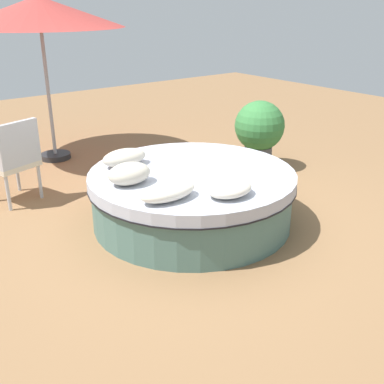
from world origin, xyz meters
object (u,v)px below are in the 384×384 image
object	(u,v)px
patio_chair	(14,157)
planter	(259,130)
throw_pillow_3	(229,188)
patio_umbrella	(39,13)
throw_pillow_2	(168,191)
round_bed	(192,196)
throw_pillow_0	(124,157)
throw_pillow_1	(129,173)

from	to	relation	value
patio_chair	planter	size ratio (longest dim) A/B	1.03
throw_pillow_3	patio_chair	size ratio (longest dim) A/B	0.46
throw_pillow_3	patio_umbrella	bearing A→B (deg)	92.74
patio_umbrella	throw_pillow_2	bearing A→B (deg)	-95.30
throw_pillow_3	patio_chair	world-z (taller)	patio_chair
throw_pillow_2	throw_pillow_3	bearing A→B (deg)	-28.52
throw_pillow_3	patio_umbrella	size ratio (longest dim) A/B	0.20
throw_pillow_2	planter	world-z (taller)	planter
round_bed	throw_pillow_0	bearing A→B (deg)	127.04
throw_pillow_3	patio_chair	bearing A→B (deg)	115.98
throw_pillow_1	throw_pillow_2	xyz separation A→B (m)	(0.07, -0.55, -0.03)
round_bed	throw_pillow_0	distance (m)	0.83
round_bed	throw_pillow_2	size ratio (longest dim) A/B	3.89
throw_pillow_0	planter	bearing A→B (deg)	5.58
throw_pillow_1	throw_pillow_2	distance (m)	0.55
throw_pillow_0	patio_umbrella	bearing A→B (deg)	86.37
round_bed	throw_pillow_1	bearing A→B (deg)	171.39
patio_chair	patio_umbrella	size ratio (longest dim) A/B	0.43
round_bed	throw_pillow_3	size ratio (longest dim) A/B	4.79
throw_pillow_0	patio_chair	size ratio (longest dim) A/B	0.51
throw_pillow_1	throw_pillow_3	xyz separation A→B (m)	(0.56, -0.82, -0.03)
throw_pillow_3	patio_chair	xyz separation A→B (m)	(-1.16, 2.38, -0.08)
round_bed	patio_umbrella	distance (m)	3.47
throw_pillow_1	patio_chair	world-z (taller)	patio_chair
throw_pillow_2	throw_pillow_1	bearing A→B (deg)	96.95
throw_pillow_1	patio_chair	size ratio (longest dim) A/B	0.44
throw_pillow_2	throw_pillow_3	size ratio (longest dim) A/B	1.23
planter	patio_umbrella	bearing A→B (deg)	134.50
round_bed	throw_pillow_1	xyz separation A→B (m)	(-0.68, 0.10, 0.38)
throw_pillow_3	planter	size ratio (longest dim) A/B	0.47
throw_pillow_0	patio_umbrella	xyz separation A→B (m)	(0.15, 2.37, 1.39)
patio_chair	planter	bearing A→B (deg)	-33.38
throw_pillow_1	planter	size ratio (longest dim) A/B	0.46
throw_pillow_1	throw_pillow_0	bearing A→B (deg)	64.78
round_bed	patio_chair	size ratio (longest dim) A/B	2.20
throw_pillow_2	throw_pillow_3	distance (m)	0.56
throw_pillow_3	planter	distance (m)	2.47
round_bed	planter	bearing A→B (deg)	24.31
round_bed	patio_umbrella	size ratio (longest dim) A/B	0.94
throw_pillow_3	patio_umbrella	xyz separation A→B (m)	(-0.18, 3.68, 1.41)
patio_umbrella	throw_pillow_0	bearing A→B (deg)	-93.63
round_bed	throw_pillow_2	world-z (taller)	throw_pillow_2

